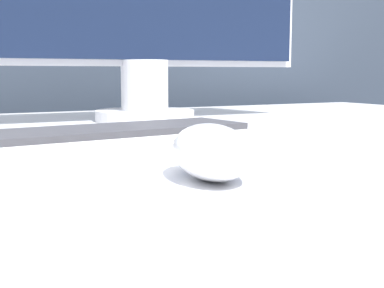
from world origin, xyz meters
name	(u,v)px	position (x,y,z in m)	size (l,w,h in m)	color
computer_mouse_near	(211,152)	(0.08, -0.29, 0.80)	(0.09, 0.13, 0.05)	white
keyboard	(90,139)	(0.04, -0.06, 0.79)	(0.44, 0.17, 0.02)	silver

